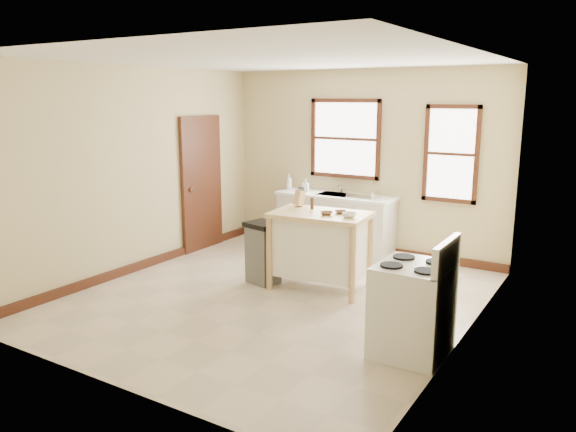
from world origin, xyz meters
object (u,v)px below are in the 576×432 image
object	(u,v)px
soap_bottle_a	(289,182)
bowl_a	(326,213)
soap_bottle_b	(306,185)
trash_bin	(263,253)
bowl_b	(340,212)
dish_rack	(363,194)
pepper_grinder	(312,203)
bowl_c	(349,215)
knife_block	(299,199)
kitchen_island	(320,251)
gas_stove	(413,296)

from	to	relation	value
soap_bottle_a	bowl_a	size ratio (longest dim) A/B	1.55
bowl_a	soap_bottle_b	bearing A→B (deg)	126.85
trash_bin	bowl_b	bearing A→B (deg)	30.55
soap_bottle_b	dish_rack	world-z (taller)	soap_bottle_b
trash_bin	pepper_grinder	bearing A→B (deg)	48.14
dish_rack	trash_bin	xyz separation A→B (m)	(-0.61, -1.76, -0.57)
bowl_b	trash_bin	xyz separation A→B (m)	(-0.95, -0.30, -0.59)
bowl_c	pepper_grinder	bearing A→B (deg)	161.48
dish_rack	bowl_c	distance (m)	1.69
soap_bottle_b	pepper_grinder	bearing A→B (deg)	-72.15
soap_bottle_b	knife_block	bearing A→B (deg)	-78.10
kitchen_island	bowl_a	distance (m)	0.53
pepper_grinder	bowl_a	world-z (taller)	pepper_grinder
bowl_b	knife_block	bearing A→B (deg)	168.69
bowl_a	trash_bin	distance (m)	1.04
knife_block	bowl_a	world-z (taller)	knife_block
soap_bottle_a	bowl_b	xyz separation A→B (m)	(1.67, -1.51, -0.05)
dish_rack	gas_stove	world-z (taller)	gas_stove
pepper_grinder	bowl_c	bearing A→B (deg)	-18.52
soap_bottle_a	gas_stove	xyz separation A→B (m)	(3.06, -2.77, -0.47)
soap_bottle_b	bowl_a	distance (m)	2.07
dish_rack	knife_block	bearing A→B (deg)	-124.50
soap_bottle_a	soap_bottle_b	bearing A→B (deg)	-19.60
dish_rack	knife_block	world-z (taller)	knife_block
knife_block	bowl_c	distance (m)	0.90
kitchen_island	soap_bottle_a	bearing A→B (deg)	126.30
bowl_c	soap_bottle_b	bearing A→B (deg)	133.23
soap_bottle_a	dish_rack	distance (m)	1.33
kitchen_island	bowl_a	bearing A→B (deg)	-38.04
dish_rack	knife_block	distance (m)	1.37
soap_bottle_a	trash_bin	bearing A→B (deg)	-85.04
pepper_grinder	bowl_c	size ratio (longest dim) A/B	0.86
soap_bottle_b	trash_bin	size ratio (longest dim) A/B	0.24
kitchen_island	pepper_grinder	bearing A→B (deg)	137.91
kitchen_island	pepper_grinder	size ratio (longest dim) A/B	7.97
soap_bottle_b	knife_block	world-z (taller)	knife_block
soap_bottle_b	gas_stove	world-z (taller)	gas_stove
bowl_b	trash_bin	size ratio (longest dim) A/B	0.18
soap_bottle_a	dish_rack	xyz separation A→B (m)	(1.32, -0.05, -0.07)
trash_bin	gas_stove	size ratio (longest dim) A/B	0.71
bowl_b	gas_stove	bearing A→B (deg)	-42.29
dish_rack	pepper_grinder	xyz separation A→B (m)	(-0.09, -1.40, 0.08)
soap_bottle_a	pepper_grinder	distance (m)	1.90
dish_rack	bowl_a	size ratio (longest dim) A/B	2.69
bowl_a	pepper_grinder	bearing A→B (deg)	145.17
knife_block	dish_rack	bearing A→B (deg)	91.86
kitchen_island	bowl_b	size ratio (longest dim) A/B	8.09
dish_rack	pepper_grinder	world-z (taller)	pepper_grinder
knife_block	bowl_b	world-z (taller)	knife_block
dish_rack	bowl_c	size ratio (longest dim) A/B	2.48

